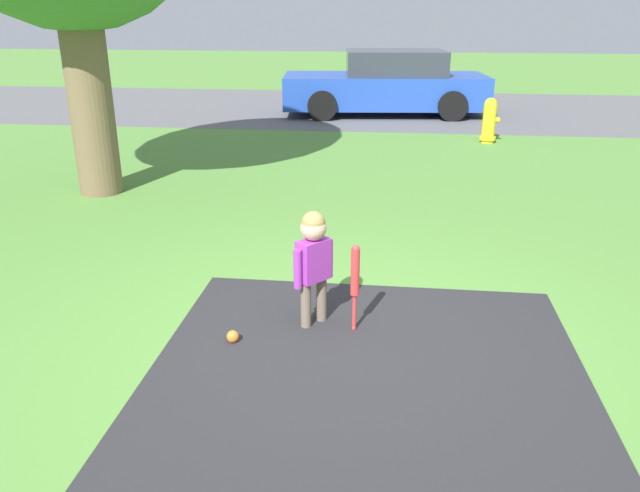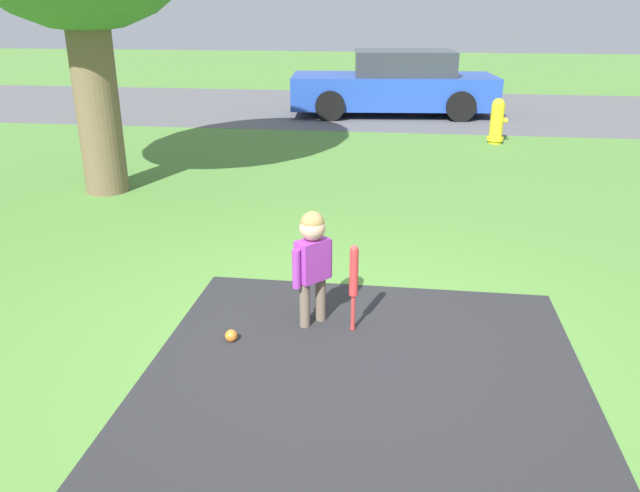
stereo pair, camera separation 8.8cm
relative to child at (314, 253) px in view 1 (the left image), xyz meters
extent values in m
plane|color=#518438|center=(0.23, -0.27, -0.58)|extent=(60.00, 60.00, 0.00)
cube|color=#59595B|center=(0.23, 10.72, -0.58)|extent=(40.00, 6.00, 0.01)
cylinder|color=#6B5B4C|center=(-0.05, -0.06, -0.40)|extent=(0.08, 0.08, 0.36)
cylinder|color=#6B5B4C|center=(0.05, 0.06, -0.40)|extent=(0.08, 0.08, 0.36)
cube|color=purple|center=(0.00, 0.00, -0.06)|extent=(0.26, 0.27, 0.31)
cylinder|color=purple|center=(-0.10, -0.11, -0.09)|extent=(0.06, 0.06, 0.30)
cylinder|color=purple|center=(0.10, 0.11, -0.09)|extent=(0.06, 0.06, 0.30)
sphere|color=#D8AD8C|center=(0.00, 0.00, 0.19)|extent=(0.19, 0.19, 0.19)
sphere|color=#997A47|center=(0.00, 0.00, 0.23)|extent=(0.18, 0.18, 0.18)
sphere|color=red|center=(0.31, -0.07, -0.56)|extent=(0.04, 0.04, 0.04)
cylinder|color=red|center=(0.31, -0.07, -0.43)|extent=(0.03, 0.03, 0.29)
cylinder|color=red|center=(0.31, -0.07, -0.11)|extent=(0.06, 0.06, 0.36)
sphere|color=red|center=(0.31, -0.07, 0.07)|extent=(0.06, 0.06, 0.06)
sphere|color=orange|center=(-0.54, -0.35, -0.54)|extent=(0.09, 0.09, 0.09)
cylinder|color=yellow|center=(2.19, 7.01, -0.24)|extent=(0.23, 0.23, 0.67)
sphere|color=yellow|center=(2.19, 7.01, 0.09)|extent=(0.22, 0.22, 0.22)
cylinder|color=yellow|center=(2.19, 7.01, -0.50)|extent=(0.28, 0.28, 0.05)
cylinder|color=yellow|center=(2.31, 7.01, -0.18)|extent=(0.10, 0.08, 0.08)
cube|color=#2347AD|center=(0.30, 9.87, -0.07)|extent=(4.52, 2.15, 0.68)
cube|color=#2D333D|center=(0.51, 9.90, 0.53)|extent=(2.24, 1.71, 0.51)
cylinder|color=black|center=(-0.96, 8.88, -0.27)|extent=(0.63, 0.24, 0.62)
cylinder|color=black|center=(-1.14, 10.60, -0.27)|extent=(0.63, 0.24, 0.62)
cylinder|color=black|center=(1.73, 9.15, -0.27)|extent=(0.63, 0.24, 0.62)
cylinder|color=black|center=(1.56, 10.87, -0.27)|extent=(0.63, 0.24, 0.62)
cylinder|color=brown|center=(-3.18, 3.22, 0.77)|extent=(0.53, 0.53, 2.70)
camera|label=1|loc=(0.55, -4.19, 1.69)|focal=35.00mm
camera|label=2|loc=(0.63, -4.18, 1.69)|focal=35.00mm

